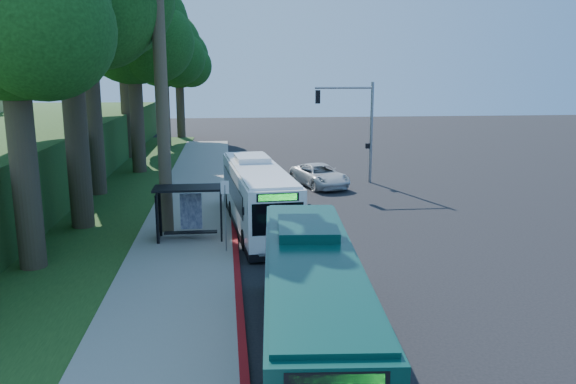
{
  "coord_description": "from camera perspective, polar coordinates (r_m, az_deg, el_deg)",
  "views": [
    {
      "loc": [
        -5.35,
        -28.14,
        7.58
      ],
      "look_at": [
        -2.06,
        1.0,
        1.35
      ],
      "focal_mm": 35.0,
      "sensor_mm": 36.0,
      "label": 1
    }
  ],
  "objects": [
    {
      "name": "red_curb",
      "position": [
        25.29,
        -5.38,
        -5.36
      ],
      "size": [
        0.25,
        30.0,
        0.13
      ],
      "primitive_type": "cube",
      "color": "maroon",
      "rests_on": "ground"
    },
    {
      "name": "sidewalk",
      "position": [
        29.19,
        -10.07,
        -3.13
      ],
      "size": [
        4.5,
        70.0,
        0.12
      ],
      "primitive_type": "cube",
      "color": "gray",
      "rests_on": "ground"
    },
    {
      "name": "grass_verge",
      "position": [
        34.84,
        -18.97,
        -1.19
      ],
      "size": [
        8.0,
        70.0,
        0.06
      ],
      "primitive_type": "cube",
      "color": "#234719",
      "rests_on": "ground"
    },
    {
      "name": "teal_bus",
      "position": [
        15.08,
        2.36,
        -11.26
      ],
      "size": [
        3.3,
        11.38,
        3.34
      ],
      "rotation": [
        0.0,
        0.0,
        -0.08
      ],
      "color": "#0A3930",
      "rests_on": "ground"
    },
    {
      "name": "bus_shelter",
      "position": [
        26.0,
        -10.49,
        -1.05
      ],
      "size": [
        3.2,
        1.51,
        2.55
      ],
      "color": "black",
      "rests_on": "ground"
    },
    {
      "name": "tree_2",
      "position": [
        44.7,
        -15.41,
        15.29
      ],
      "size": [
        8.82,
        8.4,
        15.12
      ],
      "color": "#382B1E",
      "rests_on": "ground"
    },
    {
      "name": "tree_4",
      "position": [
        60.47,
        -12.55,
        13.74
      ],
      "size": [
        8.4,
        8.0,
        14.14
      ],
      "color": "#382B1E",
      "rests_on": "ground"
    },
    {
      "name": "ground",
      "position": [
        29.63,
        4.18,
        -2.87
      ],
      "size": [
        140.0,
        140.0,
        0.0
      ],
      "primitive_type": "plane",
      "color": "black",
      "rests_on": "ground"
    },
    {
      "name": "white_bus",
      "position": [
        27.98,
        -3.14,
        -0.29
      ],
      "size": [
        3.37,
        11.44,
        3.36
      ],
      "rotation": [
        0.0,
        0.0,
        0.09
      ],
      "color": "white",
      "rests_on": "ground"
    },
    {
      "name": "stop_sign_pole",
      "position": [
        23.78,
        -6.39,
        -1.46
      ],
      "size": [
        0.35,
        0.06,
        3.17
      ],
      "color": "gray",
      "rests_on": "ground"
    },
    {
      "name": "pickup",
      "position": [
        38.31,
        3.23,
        1.7
      ],
      "size": [
        3.94,
        5.92,
        1.51
      ],
      "primitive_type": "imported",
      "rotation": [
        0.0,
        0.0,
        0.29
      ],
      "color": "silver",
      "rests_on": "ground"
    },
    {
      "name": "tree_5",
      "position": [
        68.33,
        -10.98,
        12.93
      ],
      "size": [
        7.35,
        7.0,
        12.86
      ],
      "color": "#382B1E",
      "rests_on": "ground"
    },
    {
      "name": "traffic_signal_pole",
      "position": [
        39.35,
        7.05,
        7.29
      ],
      "size": [
        4.1,
        0.3,
        7.0
      ],
      "color": "gray",
      "rests_on": "ground"
    },
    {
      "name": "tree_6",
      "position": [
        23.48,
        -26.29,
        15.99
      ],
      "size": [
        7.56,
        7.2,
        13.74
      ],
      "color": "#382B1E",
      "rests_on": "ground"
    },
    {
      "name": "tree_3",
      "position": [
        53.0,
        -16.36,
        16.28
      ],
      "size": [
        10.08,
        9.6,
        17.28
      ],
      "color": "#382B1E",
      "rests_on": "ground"
    }
  ]
}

